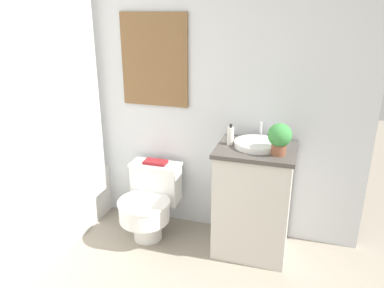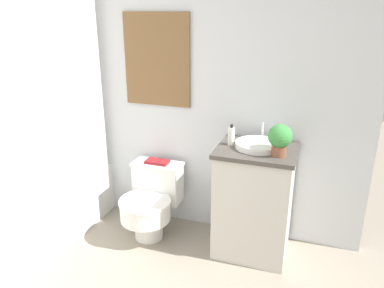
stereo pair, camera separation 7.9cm
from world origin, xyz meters
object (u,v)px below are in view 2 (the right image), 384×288
(soap_bottle, at_px, (231,136))
(potted_plant, at_px, (280,138))
(book_on_tank, at_px, (157,162))
(sink, at_px, (258,145))
(toilet, at_px, (151,200))

(soap_bottle, bearing_deg, potted_plant, -15.87)
(book_on_tank, bearing_deg, potted_plant, -10.72)
(soap_bottle, height_order, book_on_tank, soap_bottle)
(potted_plant, xyz_separation_m, book_on_tank, (-0.96, 0.18, -0.37))
(sink, height_order, book_on_tank, sink)
(toilet, height_order, potted_plant, potted_plant)
(potted_plant, bearing_deg, sink, 146.44)
(sink, relative_size, potted_plant, 1.63)
(toilet, distance_m, sink, 0.98)
(toilet, bearing_deg, soap_bottle, 5.07)
(toilet, height_order, book_on_tank, book_on_tank)
(sink, bearing_deg, potted_plant, -33.56)
(sink, xyz_separation_m, soap_bottle, (-0.19, -0.01, 0.05))
(sink, height_order, potted_plant, potted_plant)
(soap_bottle, xyz_separation_m, potted_plant, (0.35, -0.10, 0.06))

